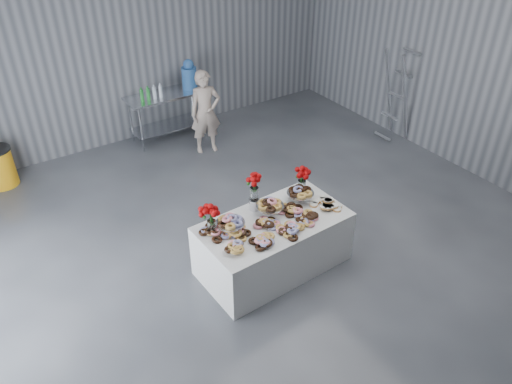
# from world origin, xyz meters

# --- Properties ---
(ground) EXTENTS (9.00, 9.00, 0.00)m
(ground) POSITION_xyz_m (0.00, 0.00, 0.00)
(ground) COLOR #36383D
(ground) RESTS_ON ground
(room_walls) EXTENTS (8.04, 9.04, 4.02)m
(room_walls) POSITION_xyz_m (-0.27, 0.07, 2.64)
(room_walls) COLOR gray
(room_walls) RESTS_ON ground
(display_table) EXTENTS (1.93, 1.07, 0.75)m
(display_table) POSITION_xyz_m (-0.23, 0.00, 0.38)
(display_table) COLOR white
(display_table) RESTS_ON ground
(prep_table) EXTENTS (1.50, 0.60, 0.90)m
(prep_table) POSITION_xyz_m (0.23, 4.10, 0.62)
(prep_table) COLOR silver
(prep_table) RESTS_ON ground
(donut_mounds) EXTENTS (1.83, 0.86, 0.09)m
(donut_mounds) POSITION_xyz_m (-0.23, -0.05, 0.80)
(donut_mounds) COLOR tan
(donut_mounds) RESTS_ON display_table
(cake_stand_left) EXTENTS (0.36, 0.36, 0.17)m
(cake_stand_left) POSITION_xyz_m (-0.78, 0.13, 0.89)
(cake_stand_left) COLOR silver
(cake_stand_left) RESTS_ON display_table
(cake_stand_mid) EXTENTS (0.36, 0.36, 0.17)m
(cake_stand_mid) POSITION_xyz_m (-0.18, 0.15, 0.89)
(cake_stand_mid) COLOR silver
(cake_stand_mid) RESTS_ON display_table
(cake_stand_right) EXTENTS (0.36, 0.36, 0.17)m
(cake_stand_right) POSITION_xyz_m (0.32, 0.17, 0.89)
(cake_stand_right) COLOR silver
(cake_stand_right) RESTS_ON display_table
(danish_pile) EXTENTS (0.48, 0.48, 0.11)m
(danish_pile) POSITION_xyz_m (0.53, -0.12, 0.81)
(danish_pile) COLOR white
(danish_pile) RESTS_ON display_table
(bouquet_left) EXTENTS (0.26, 0.26, 0.42)m
(bouquet_left) POSITION_xyz_m (-0.98, 0.23, 1.05)
(bouquet_left) COLOR white
(bouquet_left) RESTS_ON display_table
(bouquet_right) EXTENTS (0.26, 0.26, 0.42)m
(bouquet_right) POSITION_xyz_m (0.46, 0.33, 1.05)
(bouquet_right) COLOR white
(bouquet_right) RESTS_ON display_table
(bouquet_center) EXTENTS (0.26, 0.26, 0.57)m
(bouquet_center) POSITION_xyz_m (-0.29, 0.35, 1.13)
(bouquet_center) COLOR silver
(bouquet_center) RESTS_ON display_table
(water_jug) EXTENTS (0.28, 0.28, 0.55)m
(water_jug) POSITION_xyz_m (0.73, 4.10, 1.15)
(water_jug) COLOR #3F82D8
(water_jug) RESTS_ON prep_table
(drink_bottles) EXTENTS (0.54, 0.08, 0.27)m
(drink_bottles) POSITION_xyz_m (-0.09, 4.00, 1.04)
(drink_bottles) COLOR #268C33
(drink_bottles) RESTS_ON prep_table
(person) EXTENTS (0.62, 0.48, 1.52)m
(person) POSITION_xyz_m (0.59, 3.26, 0.76)
(person) COLOR #CC8C93
(person) RESTS_ON ground
(stepladder) EXTENTS (0.71, 0.45, 1.77)m
(stepladder) POSITION_xyz_m (3.75, 1.71, 0.89)
(stepladder) COLOR silver
(stepladder) RESTS_ON ground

